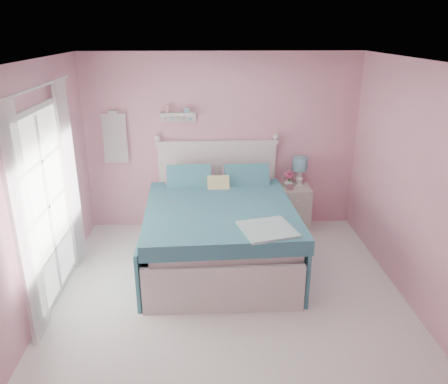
{
  "coord_description": "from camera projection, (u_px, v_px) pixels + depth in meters",
  "views": [
    {
      "loc": [
        -0.24,
        -4.04,
        2.9
      ],
      "look_at": [
        -0.01,
        1.2,
        0.92
      ],
      "focal_mm": 35.0,
      "sensor_mm": 36.0,
      "label": 1
    }
  ],
  "objects": [
    {
      "name": "bed",
      "position": [
        220.0,
        230.0,
        5.67
      ],
      "size": [
        1.9,
        2.36,
        1.35
      ],
      "rotation": [
        0.0,
        0.0,
        0.04
      ],
      "color": "silver",
      "rests_on": "floor"
    },
    {
      "name": "wall_shelf",
      "position": [
        178.0,
        115.0,
        6.22
      ],
      "size": [
        0.5,
        0.15,
        0.25
      ],
      "color": "silver",
      "rests_on": "room_shell"
    },
    {
      "name": "french_door",
      "position": [
        47.0,
        207.0,
        4.73
      ],
      "size": [
        0.04,
        1.32,
        2.16
      ],
      "color": "silver",
      "rests_on": "floor"
    },
    {
      "name": "table_lamp",
      "position": [
        300.0,
        166.0,
        6.46
      ],
      "size": [
        0.22,
        0.22,
        0.44
      ],
      "color": "white",
      "rests_on": "nightstand"
    },
    {
      "name": "nightstand",
      "position": [
        293.0,
        208.0,
        6.61
      ],
      "size": [
        0.47,
        0.46,
        0.67
      ],
      "color": "beige",
      "rests_on": "floor"
    },
    {
      "name": "vase",
      "position": [
        288.0,
        182.0,
        6.48
      ],
      "size": [
        0.15,
        0.15,
        0.14
      ],
      "primitive_type": "imported",
      "rotation": [
        0.0,
        0.0,
        0.13
      ],
      "color": "white",
      "rests_on": "nightstand"
    },
    {
      "name": "room_shell",
      "position": [
        231.0,
        172.0,
        4.25
      ],
      "size": [
        4.5,
        4.5,
        4.5
      ],
      "color": "#CC8194",
      "rests_on": "floor"
    },
    {
      "name": "teacup",
      "position": [
        290.0,
        187.0,
        6.38
      ],
      "size": [
        0.11,
        0.11,
        0.07
      ],
      "primitive_type": "imported",
      "rotation": [
        0.0,
        0.0,
        -0.17
      ],
      "color": "#BD7F86",
      "rests_on": "nightstand"
    },
    {
      "name": "curtain_near",
      "position": [
        24.0,
        228.0,
        4.0
      ],
      "size": [
        0.04,
        0.4,
        2.32
      ],
      "primitive_type": "cube",
      "color": "white",
      "rests_on": "floor"
    },
    {
      "name": "curtain_far",
      "position": [
        70.0,
        176.0,
        5.39
      ],
      "size": [
        0.04,
        0.4,
        2.32
      ],
      "primitive_type": "cube",
      "color": "white",
      "rests_on": "floor"
    },
    {
      "name": "floor",
      "position": [
        230.0,
        308.0,
        4.81
      ],
      "size": [
        4.5,
        4.5,
        0.0
      ],
      "primitive_type": "plane",
      "color": "silver",
      "rests_on": "ground"
    },
    {
      "name": "roses",
      "position": [
        289.0,
        175.0,
        6.44
      ],
      "size": [
        0.14,
        0.11,
        0.12
      ],
      "color": "#CD4673",
      "rests_on": "vase"
    },
    {
      "name": "hanging_dress",
      "position": [
        115.0,
        138.0,
        6.29
      ],
      "size": [
        0.34,
        0.03,
        0.72
      ],
      "primitive_type": "cube",
      "color": "white",
      "rests_on": "room_shell"
    }
  ]
}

